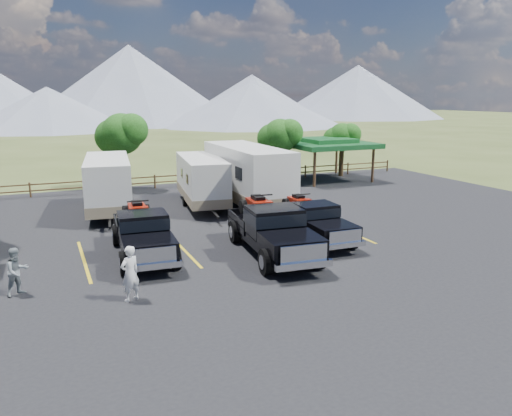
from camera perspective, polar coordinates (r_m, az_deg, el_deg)
name	(u,v)px	position (r m, az deg, el deg)	size (l,w,h in m)	color
ground	(264,273)	(18.61, 0.90, -7.39)	(320.00, 320.00, 0.00)	#3C4A1F
asphalt_lot	(235,250)	(21.23, -2.45, -4.77)	(44.00, 34.00, 0.04)	black
stall_lines	(227,243)	(22.12, -3.39, -4.00)	(12.12, 5.50, 0.01)	gold
tree_ne_a	(280,136)	(36.81, 2.73, 8.18)	(3.11, 2.92, 4.76)	black
tree_ne_b	(342,137)	(40.68, 9.78, 7.95)	(2.77, 2.59, 4.27)	black
tree_north	(121,134)	(35.40, -15.14, 8.15)	(3.46, 3.24, 5.25)	black
rail_fence	(183,178)	(36.09, -8.38, 3.37)	(36.12, 0.12, 1.00)	#533723
pavilion	(327,144)	(38.80, 8.12, 7.27)	(6.20, 6.20, 3.22)	#533723
mountain_range	(31,88)	(121.89, -24.28, 12.35)	(209.00, 71.00, 20.00)	gray
rig_left	(143,232)	(20.64, -12.84, -2.69)	(2.51, 6.26, 2.05)	black
rig_center	(272,228)	(20.35, 1.81, -2.33)	(2.88, 6.87, 2.23)	black
rig_right	(313,220)	(22.58, 6.51, -1.32)	(2.19, 5.72, 1.89)	black
trailer_left	(108,185)	(28.51, -16.54, 2.59)	(3.16, 8.84, 3.05)	silver
trailer_center	(202,181)	(29.26, -6.22, 3.11)	(3.05, 8.32, 2.88)	silver
trailer_right	(247,176)	(28.80, -1.00, 3.72)	(2.73, 10.12, 3.53)	silver
person_a	(130,273)	(16.30, -14.21, -7.26)	(0.66, 0.43, 1.80)	silver
person_b	(17,271)	(18.05, -25.65, -6.55)	(0.77, 0.60, 1.59)	gray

